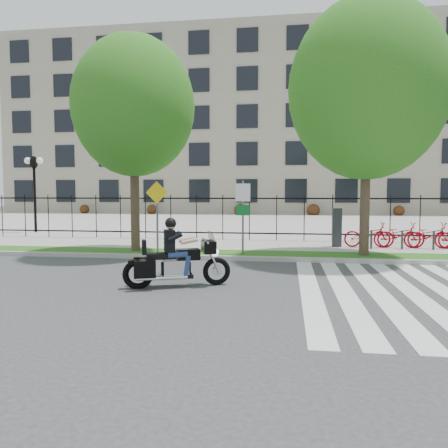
# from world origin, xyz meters

# --- Properties ---
(ground) EXTENTS (120.00, 120.00, 0.00)m
(ground) POSITION_xyz_m (0.00, 0.00, 0.00)
(ground) COLOR #323234
(ground) RESTS_ON ground
(curb) EXTENTS (60.00, 0.20, 0.15)m
(curb) POSITION_xyz_m (0.00, 4.10, 0.07)
(curb) COLOR #9F9D95
(curb) RESTS_ON ground
(grass_verge) EXTENTS (60.00, 1.50, 0.15)m
(grass_verge) POSITION_xyz_m (0.00, 4.95, 0.07)
(grass_verge) COLOR #275A16
(grass_verge) RESTS_ON ground
(sidewalk) EXTENTS (60.00, 3.50, 0.15)m
(sidewalk) POSITION_xyz_m (0.00, 7.45, 0.07)
(sidewalk) COLOR #9E9A94
(sidewalk) RESTS_ON ground
(plaza) EXTENTS (80.00, 34.00, 0.10)m
(plaza) POSITION_xyz_m (0.00, 25.00, 0.05)
(plaza) COLOR #9E9A94
(plaza) RESTS_ON ground
(crosswalk_stripes) EXTENTS (5.70, 8.00, 0.01)m
(crosswalk_stripes) POSITION_xyz_m (4.83, 0.00, 0.01)
(crosswalk_stripes) COLOR silver
(crosswalk_stripes) RESTS_ON ground
(iron_fence) EXTENTS (30.00, 0.06, 2.00)m
(iron_fence) POSITION_xyz_m (0.00, 9.20, 1.15)
(iron_fence) COLOR black
(iron_fence) RESTS_ON sidewalk
(office_building) EXTENTS (60.00, 21.90, 20.15)m
(office_building) POSITION_xyz_m (0.00, 44.92, 9.97)
(office_building) COLOR gray
(office_building) RESTS_ON ground
(lamp_post_left) EXTENTS (1.06, 0.70, 4.25)m
(lamp_post_left) POSITION_xyz_m (-12.00, 12.00, 3.21)
(lamp_post_left) COLOR black
(lamp_post_left) RESTS_ON ground
(street_tree_1) EXTENTS (4.33, 4.33, 7.64)m
(street_tree_1) POSITION_xyz_m (-3.76, 4.95, 5.29)
(street_tree_1) COLOR #3C2C20
(street_tree_1) RESTS_ON grass_verge
(street_tree_2) EXTENTS (5.15, 5.15, 8.43)m
(street_tree_2) POSITION_xyz_m (4.22, 4.95, 5.62)
(street_tree_2) COLOR #3C2C20
(street_tree_2) RESTS_ON grass_verge
(sign_pole_regulatory) EXTENTS (0.50, 0.09, 2.50)m
(sign_pole_regulatory) POSITION_xyz_m (0.17, 4.58, 1.74)
(sign_pole_regulatory) COLOR #59595B
(sign_pole_regulatory) RESTS_ON grass_verge
(sign_pole_warning) EXTENTS (0.78, 0.09, 2.49)m
(sign_pole_warning) POSITION_xyz_m (-2.83, 4.58, 1.74)
(sign_pole_warning) COLOR #59595B
(sign_pole_warning) RESTS_ON grass_verge
(motorcycle_rider) EXTENTS (2.46, 1.28, 1.98)m
(motorcycle_rider) POSITION_xyz_m (-0.92, -0.12, 0.66)
(motorcycle_rider) COLOR black
(motorcycle_rider) RESTS_ON ground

